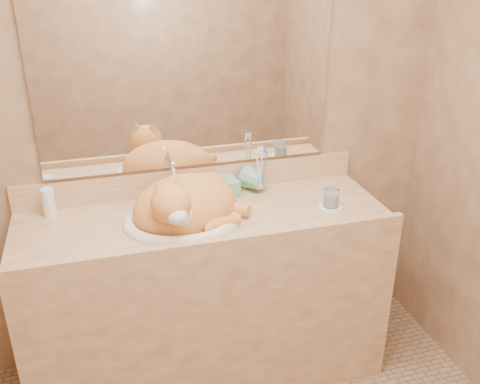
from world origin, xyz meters
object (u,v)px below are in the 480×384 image
object	(u,v)px
sink_basin	(182,205)
vanity_counter	(207,298)
cat	(185,202)
toothbrush_cup	(261,184)
water_glass	(331,198)
soap_dispenser	(233,182)

from	to	relation	value
sink_basin	vanity_counter	bearing A→B (deg)	3.95
sink_basin	cat	xyz separation A→B (m)	(0.02, 0.01, 0.01)
vanity_counter	toothbrush_cup	distance (m)	0.59
vanity_counter	water_glass	distance (m)	0.74
cat	sink_basin	bearing A→B (deg)	-158.39
cat	soap_dispenser	world-z (taller)	cat
soap_dispenser	toothbrush_cup	world-z (taller)	soap_dispenser
toothbrush_cup	water_glass	xyz separation A→B (m)	(0.25, -0.22, -0.00)
sink_basin	toothbrush_cup	world-z (taller)	sink_basin
soap_dispenser	water_glass	distance (m)	0.45
water_glass	vanity_counter	bearing A→B (deg)	172.44
vanity_counter	cat	world-z (taller)	cat
vanity_counter	sink_basin	world-z (taller)	sink_basin
cat	soap_dispenser	xyz separation A→B (m)	(0.25, 0.14, 0.00)
water_glass	toothbrush_cup	bearing A→B (deg)	138.80
toothbrush_cup	water_glass	distance (m)	0.34
sink_basin	toothbrush_cup	size ratio (longest dim) A/B	4.25
toothbrush_cup	soap_dispenser	bearing A→B (deg)	-176.50
water_glass	cat	bearing A→B (deg)	173.95
toothbrush_cup	water_glass	size ratio (longest dim) A/B	1.42
cat	water_glass	world-z (taller)	cat
soap_dispenser	toothbrush_cup	bearing A→B (deg)	-4.93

